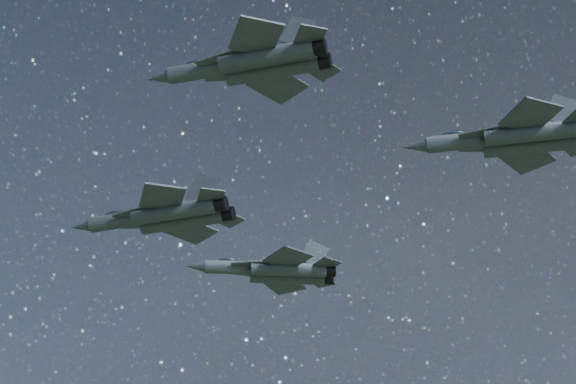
% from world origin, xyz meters
% --- Properties ---
extents(jet_lead, '(17.62, 12.49, 4.48)m').
position_xyz_m(jet_lead, '(-10.43, -0.10, 141.75)').
color(jet_lead, '#353D43').
extents(jet_left, '(16.71, 10.99, 4.29)m').
position_xyz_m(jet_left, '(-4.36, 14.49, 141.57)').
color(jet_left, '#353D43').
extents(jet_right, '(15.94, 11.23, 4.03)m').
position_xyz_m(jet_right, '(4.79, -15.67, 144.45)').
color(jet_right, '#353D43').
extents(jet_slot, '(17.01, 11.81, 4.27)m').
position_xyz_m(jet_slot, '(23.13, -0.41, 143.01)').
color(jet_slot, '#353D43').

